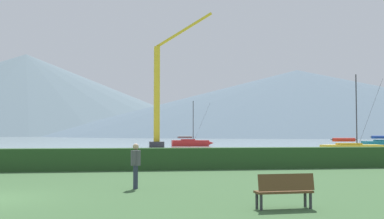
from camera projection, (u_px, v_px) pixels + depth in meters
harbor_water at (104, 139)px, 149.76m from camera, size 320.00×246.00×0.00m
hedge_line at (36, 160)px, 25.42m from camera, size 80.00×1.20×1.20m
sailboat_slip_1 at (353, 148)px, 45.43m from camera, size 6.66×2.45×7.65m
sailboat_slip_5 at (191, 143)px, 73.40m from camera, size 6.54×2.11×6.98m
park_bench_under_tree at (285, 189)px, 12.79m from camera, size 1.59×0.56×0.95m
person_seated_viewer at (136, 162)px, 17.40m from camera, size 0.36×0.56×1.65m
dock_crane at (159, 100)px, 66.94m from camera, size 8.93×2.00×19.43m
distant_hill_west_ridge at (25, 95)px, 386.76m from camera, size 329.00×329.00×66.08m
distant_hill_central_peak at (297, 103)px, 316.73m from camera, size 333.93×333.93×43.85m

